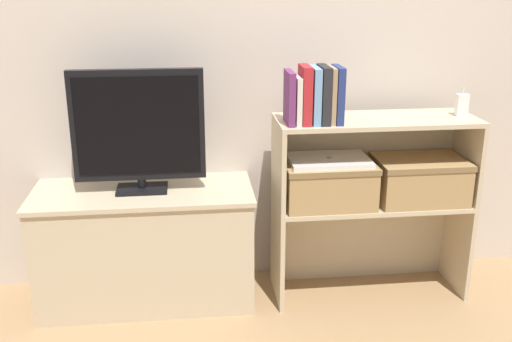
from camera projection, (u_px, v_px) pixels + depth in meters
ground_plane at (260, 314)px, 2.67m from camera, size 16.00×16.00×0.00m
wall_back at (249, 30)px, 2.69m from camera, size 10.00×0.05×2.40m
tv_stand at (146, 246)px, 2.71m from camera, size 0.97×0.42×0.54m
tv at (138, 129)px, 2.54m from camera, size 0.56×0.14×0.53m
bookshelf_lower_tier at (366, 229)px, 2.84m from camera, size 0.88×0.31×0.46m
bookshelf_upper_tier at (371, 144)px, 2.70m from camera, size 0.88×0.31×0.38m
book_plum at (289, 98)px, 2.47m from camera, size 0.03×0.15×0.22m
book_ivory at (297, 100)px, 2.48m from camera, size 0.02×0.14×0.20m
book_crimson at (305, 95)px, 2.48m from camera, size 0.04×0.14×0.24m
book_skyblue at (315, 95)px, 2.48m from camera, size 0.03×0.15×0.24m
book_charcoal at (324, 95)px, 2.48m from camera, size 0.04×0.15×0.24m
book_tan at (331, 95)px, 2.49m from camera, size 0.02×0.13×0.23m
book_navy at (338, 95)px, 2.49m from camera, size 0.03×0.14×0.24m
baby_monitor at (462, 105)px, 2.63m from camera, size 0.05×0.04×0.13m
storage_basket_left at (328, 181)px, 2.65m from camera, size 0.40×0.28×0.20m
storage_basket_right at (419, 177)px, 2.70m from camera, size 0.40×0.28×0.20m
laptop at (329, 160)px, 2.62m from camera, size 0.35×0.24×0.02m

